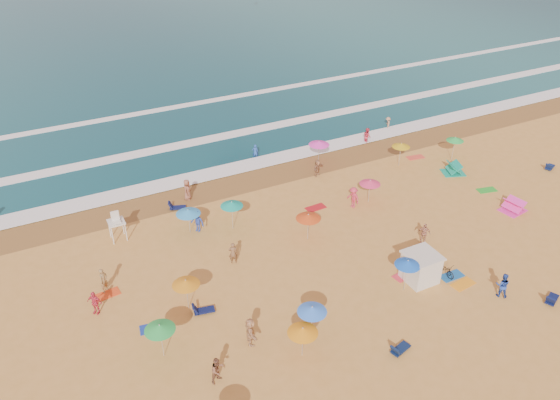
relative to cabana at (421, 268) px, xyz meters
name	(u,v)px	position (x,y,z in m)	size (l,w,h in m)	color
ground	(297,263)	(-6.55, 5.38, -1.00)	(220.00, 220.00, 0.00)	gold
ocean	(84,15)	(-6.55, 89.38, -1.00)	(220.00, 140.00, 0.18)	#0C4756
wet_sand	(230,185)	(-6.55, 17.88, -0.99)	(220.00, 220.00, 0.00)	olive
surf_foam	(196,145)	(-6.55, 26.70, -0.90)	(200.00, 18.70, 0.05)	white
cabana	(421,268)	(0.00, 0.00, 0.00)	(2.00, 2.00, 2.00)	silver
cabana_roof	(423,255)	(0.00, 0.00, 1.06)	(2.20, 2.20, 0.12)	silver
bicycle	(444,268)	(1.90, -0.30, -0.52)	(0.64, 1.84, 0.97)	black
lifeguard_stand	(117,227)	(-17.17, 14.07, 0.05)	(1.20, 1.20, 2.10)	white
beach_umbrellas	(301,240)	(-6.39, 5.18, 1.12)	(57.97, 28.25, 0.74)	blue
loungers	(401,271)	(-0.63, 1.15, -0.83)	(55.42, 22.72, 0.34)	#0F1C4C
towels	(315,277)	(-6.19, 3.44, -0.98)	(45.56, 20.61, 0.03)	#B94D17
popup_tents	(482,185)	(12.57, 7.00, -0.40)	(2.44, 9.19, 1.20)	#FA37B5
beachgoers	(265,228)	(-7.21, 9.33, -0.17)	(46.22, 26.33, 2.11)	#D2344E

